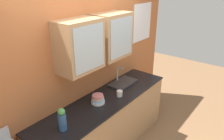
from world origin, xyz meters
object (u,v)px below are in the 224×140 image
at_px(sink_faucet, 123,82).
at_px(bowl_stack, 98,99).
at_px(cup_near_sink, 120,93).
at_px(vase, 62,120).

bearing_deg(sink_faucet, bowl_stack, -173.62).
bearing_deg(cup_near_sink, bowl_stack, 159.94).
bearing_deg(bowl_stack, sink_faucet, 6.38).
relative_size(sink_faucet, bowl_stack, 2.55).
distance_m(vase, cup_near_sink, 1.07).
height_order(bowl_stack, cup_near_sink, bowl_stack).
bearing_deg(sink_faucet, cup_near_sink, -150.62).
xyz_separation_m(bowl_stack, cup_near_sink, (0.36, -0.13, -0.01)).
xyz_separation_m(bowl_stack, vase, (-0.71, -0.07, 0.08)).
distance_m(bowl_stack, cup_near_sink, 0.38).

